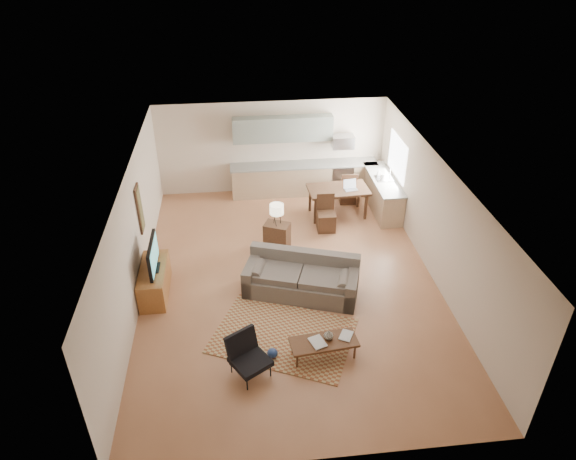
{
  "coord_description": "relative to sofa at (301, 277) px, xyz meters",
  "views": [
    {
      "loc": [
        -1.06,
        -9.21,
        7.13
      ],
      "look_at": [
        0.0,
        0.3,
        1.15
      ],
      "focal_mm": 32.0,
      "sensor_mm": 36.0,
      "label": 1
    }
  ],
  "objects": [
    {
      "name": "kitchen_range",
      "position": [
        1.8,
        4.67,
        0.01
      ],
      "size": [
        0.62,
        0.62,
        0.9
      ],
      "primitive_type": "cube",
      "color": "#A5A8AD",
      "rests_on": "ground"
    },
    {
      "name": "tv",
      "position": [
        -3.1,
        0.35,
        0.55
      ],
      "size": [
        0.11,
        1.1,
        0.66
      ],
      "primitive_type": null,
      "color": "black",
      "rests_on": "tv_credenza"
    },
    {
      "name": "vase",
      "position": [
        0.26,
        -1.84,
        0.03
      ],
      "size": [
        0.25,
        0.25,
        0.18
      ],
      "primitive_type": "imported",
      "rotation": [
        0.0,
        0.0,
        -0.23
      ],
      "color": "black",
      "rests_on": "coffee_table"
    },
    {
      "name": "table_lamp",
      "position": [
        -0.36,
        1.81,
        0.53
      ],
      "size": [
        0.44,
        0.44,
        0.55
      ],
      "primitive_type": null,
      "rotation": [
        0.0,
        0.0,
        -0.37
      ],
      "color": "beige",
      "rests_on": "console_table"
    },
    {
      "name": "book_a",
      "position": [
        -0.07,
        -1.98,
        -0.05
      ],
      "size": [
        0.46,
        0.49,
        0.03
      ],
      "primitive_type": "imported",
      "rotation": [
        0.0,
        0.0,
        0.34
      ],
      "color": "maroon",
      "rests_on": "coffee_table"
    },
    {
      "name": "kitchen_microwave",
      "position": [
        1.8,
        4.69,
        1.11
      ],
      "size": [
        0.62,
        0.4,
        0.35
      ],
      "primitive_type": "cube",
      "color": "#A5A8AD",
      "rests_on": "room"
    },
    {
      "name": "sofa",
      "position": [
        0.0,
        0.0,
        0.0
      ],
      "size": [
        2.74,
        1.84,
        0.88
      ],
      "primitive_type": null,
      "rotation": [
        0.0,
        0.0,
        -0.32
      ],
      "color": "#5C534A",
      "rests_on": "floor"
    },
    {
      "name": "kitchen_counter_right",
      "position": [
        2.73,
        3.49,
        0.02
      ],
      "size": [
        0.64,
        2.26,
        0.92
      ],
      "primitive_type": null,
      "color": "tan",
      "rests_on": "ground"
    },
    {
      "name": "kitchen_counter_back",
      "position": [
        0.7,
        4.67,
        0.02
      ],
      "size": [
        4.26,
        0.64,
        0.92
      ],
      "primitive_type": null,
      "color": "tan",
      "rests_on": "ground"
    },
    {
      "name": "coffee_table",
      "position": [
        0.17,
        -1.9,
        -0.25
      ],
      "size": [
        1.31,
        0.63,
        0.38
      ],
      "primitive_type": null,
      "rotation": [
        0.0,
        0.0,
        0.11
      ],
      "color": "#442511",
      "rests_on": "floor"
    },
    {
      "name": "console_table",
      "position": [
        -0.36,
        1.81,
        -0.09
      ],
      "size": [
        0.71,
        0.61,
        0.69
      ],
      "primitive_type": null,
      "rotation": [
        0.0,
        0.0,
        -0.43
      ],
      "color": "#3B2518",
      "rests_on": "floor"
    },
    {
      "name": "tv_credenza",
      "position": [
        -3.16,
        0.35,
        -0.11
      ],
      "size": [
        0.55,
        1.43,
        0.66
      ],
      "primitive_type": null,
      "color": "brown",
      "rests_on": "floor"
    },
    {
      "name": "laptop",
      "position": [
        1.75,
        3.15,
        0.5
      ],
      "size": [
        0.37,
        0.3,
        0.26
      ],
      "primitive_type": null,
      "rotation": [
        0.0,
        0.0,
        0.14
      ],
      "color": "#A5A8AD",
      "rests_on": "dining_table"
    },
    {
      "name": "room",
      "position": [
        -0.2,
        0.49,
        0.91
      ],
      "size": [
        9.0,
        9.0,
        9.0
      ],
      "color": "#A56946",
      "rests_on": "ground"
    },
    {
      "name": "rug",
      "position": [
        -0.53,
        -1.29,
        -0.43
      ],
      "size": [
        3.15,
        2.75,
        0.02
      ],
      "primitive_type": "cube",
      "rotation": [
        0.0,
        0.0,
        -0.43
      ],
      "color": "brown",
      "rests_on": "floor"
    },
    {
      "name": "dining_table",
      "position": [
        1.43,
        3.26,
        -0.03
      ],
      "size": [
        1.65,
        1.01,
        0.81
      ],
      "primitive_type": null,
      "rotation": [
        0.0,
        0.0,
        0.06
      ],
      "color": "#3B2518",
      "rests_on": "floor"
    },
    {
      "name": "wall_art_left",
      "position": [
        -3.41,
        1.39,
        1.11
      ],
      "size": [
        0.06,
        0.42,
        1.1
      ],
      "primitive_type": null,
      "color": "olive",
      "rests_on": "room"
    },
    {
      "name": "book_b",
      "position": [
        0.51,
        -1.76,
        -0.05
      ],
      "size": [
        0.47,
        0.48,
        0.02
      ],
      "primitive_type": "imported",
      "rotation": [
        0.0,
        0.0,
        -0.5
      ],
      "color": "navy",
      "rests_on": "coffee_table"
    },
    {
      "name": "dining_chair_far",
      "position": [
        1.87,
        3.98,
        0.04
      ],
      "size": [
        0.5,
        0.52,
        0.96
      ],
      "primitive_type": null,
      "rotation": [
        0.0,
        0.0,
        3.05
      ],
      "color": "#3B2518",
      "rests_on": "floor"
    },
    {
      "name": "upper_cabinets",
      "position": [
        0.1,
        4.82,
        1.51
      ],
      "size": [
        2.8,
        0.34,
        0.7
      ],
      "primitive_type": "cube",
      "color": "gray",
      "rests_on": "room"
    },
    {
      "name": "armchair",
      "position": [
        -1.2,
        -2.21,
        -0.03
      ],
      "size": [
        0.97,
        0.97,
        0.81
      ],
      "primitive_type": null,
      "rotation": [
        0.0,
        0.0,
        0.55
      ],
      "color": "black",
      "rests_on": "floor"
    },
    {
      "name": "triptych",
      "position": [
        -0.3,
        4.96,
        1.31
      ],
      "size": [
        1.7,
        0.04,
        0.5
      ],
      "primitive_type": null,
      "color": "#FEF3BF",
      "rests_on": "room"
    },
    {
      "name": "dining_chair_near",
      "position": [
        0.99,
        2.54,
        0.04
      ],
      "size": [
        0.47,
        0.49,
        0.96
      ],
      "primitive_type": null,
      "rotation": [
        0.0,
        0.0,
        -0.02
      ],
      "color": "#3B2518",
      "rests_on": "floor"
    },
    {
      "name": "soap_bottle",
      "position": [
        2.63,
        3.69,
        0.58
      ],
      "size": [
        0.09,
        0.1,
        0.19
      ],
      "primitive_type": "imported",
      "rotation": [
        0.0,
        0.0,
        -0.05
      ],
      "color": "#FEF3BF",
      "rests_on": "kitchen_counter_right"
    },
    {
      "name": "window_right",
      "position": [
        3.03,
        3.49,
        1.11
      ],
      "size": [
        0.02,
        1.4,
        1.05
      ],
      "primitive_type": "cube",
      "color": "white",
      "rests_on": "room"
    }
  ]
}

